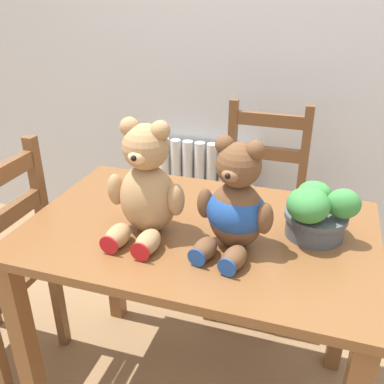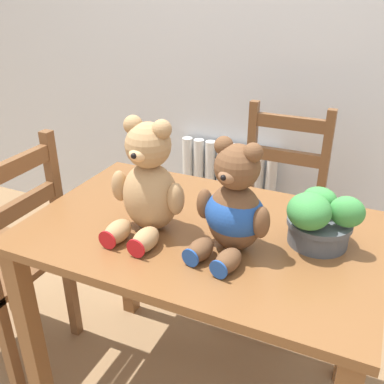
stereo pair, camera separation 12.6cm
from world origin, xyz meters
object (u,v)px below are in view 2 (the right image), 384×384
Objects in this scene: wooden_chair_behind at (275,221)px; potted_plant at (319,220)px; wooden_chair_side at (6,261)px; teddy_bear_right at (234,208)px; teddy_bear_left at (148,185)px.

wooden_chair_behind is 4.52× the size of potted_plant.
wooden_chair_behind is at bearing 112.83° from potted_plant.
teddy_bear_right reaches higher than wooden_chair_side.
teddy_bear_left is (-0.24, -0.74, 0.46)m from wooden_chair_behind.
wooden_chair_side is 0.79m from teddy_bear_left.
potted_plant is (0.26, -0.62, 0.39)m from wooden_chair_behind.
potted_plant is at bearing -81.78° from wooden_chair_side.
wooden_chair_behind is 1.19m from wooden_chair_side.
wooden_chair_behind is 0.77m from potted_plant.
teddy_bear_right is 0.26m from potted_plant.
potted_plant is (1.15, 0.17, 0.38)m from wooden_chair_side.
wooden_chair_behind is at bearing -105.99° from teddy_bear_left.
teddy_bear_right reaches higher than wooden_chair_behind.
teddy_bear_left reaches higher than teddy_bear_right.
teddy_bear_right reaches higher than potted_plant.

